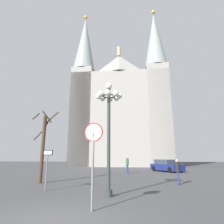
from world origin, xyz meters
name	(u,v)px	position (x,y,z in m)	size (l,w,h in m)	color
ground_plane	(54,221)	(0.00, 0.00, 0.00)	(120.00, 120.00, 0.00)	#424244
cathedral	(121,115)	(0.81, 32.77, 10.24)	(18.83, 14.23, 31.59)	gray
stop_sign	(93,148)	(0.89, 1.04, 2.07)	(0.70, 0.15, 3.01)	slate
one_way_arrow_sign	(47,164)	(-2.31, 4.63, 1.40)	(0.63, 0.28, 2.13)	slate
street_lamp	(109,115)	(1.21, 3.41, 3.78)	(1.37, 1.37, 5.51)	#2D3833
bare_tree	(43,144)	(-3.93, 7.46, 2.62)	(1.71, 1.70, 5.07)	#473323
parked_car_near_navy	(166,166)	(6.72, 18.46, 0.67)	(3.65, 4.47, 1.41)	navy
pedestrian_walking	(178,169)	(5.37, 7.53, 0.96)	(0.32, 0.32, 1.60)	navy
pedestrian_standing	(127,163)	(2.02, 15.39, 1.08)	(0.32, 0.32, 1.77)	navy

